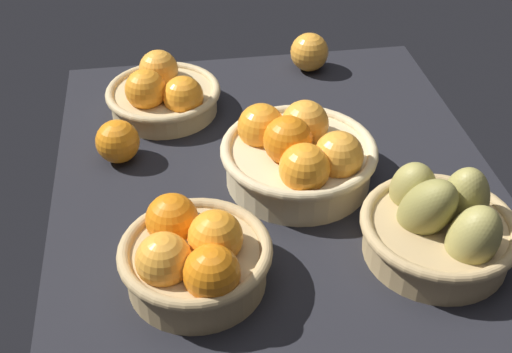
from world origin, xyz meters
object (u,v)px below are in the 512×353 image
(loose_orange_back_gap, at_px, (309,52))
(basket_far_right_pears, at_px, (440,225))
(basket_near_right, at_px, (194,257))
(basket_near_left, at_px, (163,94))
(basket_center, at_px, (299,155))
(loose_orange_front_gap, at_px, (118,141))

(loose_orange_back_gap, bearing_deg, basket_far_right_pears, 6.91)
(basket_near_right, distance_m, basket_near_left, 0.44)
(basket_near_left, height_order, loose_orange_back_gap, basket_near_left)
(basket_near_right, distance_m, loose_orange_back_gap, 0.62)
(basket_near_left, bearing_deg, basket_center, 40.21)
(basket_near_right, height_order, loose_orange_front_gap, basket_near_right)
(basket_center, xyz_separation_m, basket_near_left, (-0.24, -0.20, -0.01))
(basket_near_right, relative_size, loose_orange_front_gap, 2.80)
(basket_far_right_pears, distance_m, loose_orange_back_gap, 0.55)
(basket_far_right_pears, bearing_deg, loose_orange_back_gap, -173.09)
(basket_near_left, relative_size, loose_orange_back_gap, 2.73)
(basket_near_right, relative_size, basket_far_right_pears, 0.89)
(basket_center, height_order, basket_near_left, basket_center)
(basket_far_right_pears, xyz_separation_m, loose_orange_back_gap, (-0.55, -0.07, -0.01))
(basket_near_left, bearing_deg, loose_orange_front_gap, -30.35)
(basket_near_right, bearing_deg, loose_orange_back_gap, 153.53)
(loose_orange_back_gap, bearing_deg, loose_orange_front_gap, -56.10)
(basket_far_right_pears, distance_m, basket_near_left, 0.57)
(basket_center, distance_m, basket_near_right, 0.27)
(basket_near_right, height_order, basket_near_left, basket_near_right)
(basket_center, height_order, basket_far_right_pears, basket_far_right_pears)
(basket_far_right_pears, relative_size, loose_orange_front_gap, 3.14)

